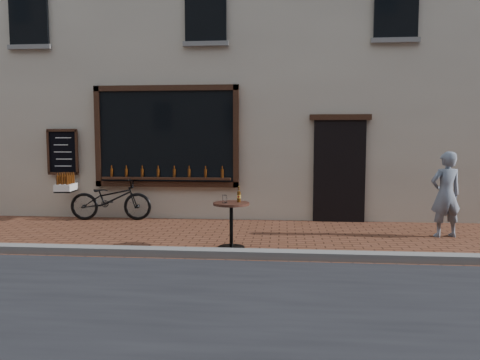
{
  "coord_description": "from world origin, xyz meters",
  "views": [
    {
      "loc": [
        0.69,
        -6.77,
        1.84
      ],
      "look_at": [
        -0.05,
        1.2,
        1.1
      ],
      "focal_mm": 35.0,
      "sensor_mm": 36.0,
      "label": 1
    }
  ],
  "objects": [
    {
      "name": "pedestrian",
      "position": [
        3.67,
        2.05,
        0.79
      ],
      "size": [
        0.64,
        0.49,
        1.58
      ],
      "primitive_type": "imported",
      "rotation": [
        0.0,
        0.0,
        3.35
      ],
      "color": "slate",
      "rests_on": "ground"
    },
    {
      "name": "shop_building",
      "position": [
        0.0,
        6.5,
        5.0
      ],
      "size": [
        28.0,
        6.2,
        10.0
      ],
      "color": "beige",
      "rests_on": "ground"
    },
    {
      "name": "ground",
      "position": [
        0.0,
        0.0,
        0.0
      ],
      "size": [
        90.0,
        90.0,
        0.0
      ],
      "primitive_type": "plane",
      "color": "brown",
      "rests_on": "ground"
    },
    {
      "name": "kerb",
      "position": [
        0.0,
        0.2,
        0.06
      ],
      "size": [
        90.0,
        0.25,
        0.12
      ],
      "primitive_type": "cube",
      "color": "slate",
      "rests_on": "ground"
    },
    {
      "name": "bistro_table",
      "position": [
        -0.15,
        0.78,
        0.55
      ],
      "size": [
        0.6,
        0.6,
        1.03
      ],
      "color": "black",
      "rests_on": "ground"
    },
    {
      "name": "cargo_bicycle",
      "position": [
        -3.14,
        3.18,
        0.48
      ],
      "size": [
        2.1,
        0.79,
        1.01
      ],
      "rotation": [
        0.0,
        0.0,
        1.66
      ],
      "color": "black",
      "rests_on": "ground"
    }
  ]
}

